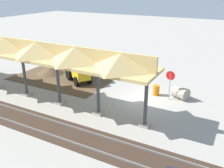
% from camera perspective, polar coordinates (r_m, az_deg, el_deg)
% --- Properties ---
extents(ground_plane, '(120.00, 120.00, 0.00)m').
position_cam_1_polar(ground_plane, '(21.26, 7.07, -3.28)').
color(ground_plane, '#9E998E').
extents(dirt_work_zone, '(10.07, 7.00, 0.01)m').
position_cam_1_polar(dirt_work_zone, '(26.48, -10.81, 1.57)').
color(dirt_work_zone, brown).
rests_on(dirt_work_zone, ground).
extents(platform_canopy, '(23.05, 3.20, 4.90)m').
position_cam_1_polar(platform_canopy, '(21.73, -20.11, 7.76)').
color(platform_canopy, '#9E998E').
rests_on(platform_canopy, ground).
extents(rail_tracks, '(60.00, 2.58, 0.15)m').
position_cam_1_polar(rail_tracks, '(15.44, -3.46, -13.33)').
color(rail_tracks, slate).
rests_on(rail_tracks, ground).
extents(stop_sign, '(0.76, 0.12, 2.48)m').
position_cam_1_polar(stop_sign, '(20.79, 13.16, 1.07)').
color(stop_sign, gray).
rests_on(stop_sign, ground).
extents(backhoe, '(4.94, 3.84, 2.82)m').
position_cam_1_polar(backhoe, '(24.83, -7.80, 3.49)').
color(backhoe, yellow).
rests_on(backhoe, ground).
extents(dirt_mound, '(5.82, 5.82, 1.55)m').
position_cam_1_polar(dirt_mound, '(27.94, -13.75, 2.38)').
color(dirt_mound, brown).
rests_on(dirt_mound, ground).
extents(concrete_pipe, '(1.52, 1.42, 1.02)m').
position_cam_1_polar(concrete_pipe, '(21.68, 15.43, -1.94)').
color(concrete_pipe, '#9E9384').
rests_on(concrete_pipe, ground).
extents(traffic_barrel, '(0.56, 0.56, 0.90)m').
position_cam_1_polar(traffic_barrel, '(21.90, 10.06, -1.41)').
color(traffic_barrel, orange).
rests_on(traffic_barrel, ground).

